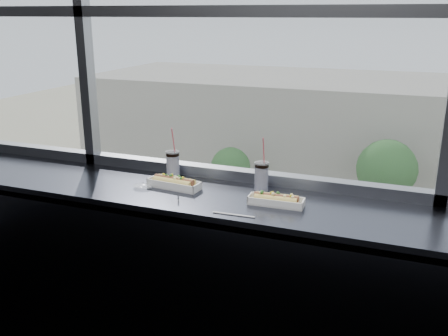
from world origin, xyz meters
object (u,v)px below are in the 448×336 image
(soda_cup_right, at_px, (262,175))
(car_near_a, at_px, (104,263))
(tree_center, at_px, (387,169))
(wrapper, at_px, (143,186))
(car_far_b, at_px, (389,237))
(tree_left, at_px, (231,167))
(hotdog_tray_left, at_px, (174,183))
(soda_cup_left, at_px, (173,163))
(car_near_c, at_px, (355,314))
(hotdog_tray_right, at_px, (276,200))
(car_far_a, at_px, (244,218))
(pedestrian_a, at_px, (310,203))
(loose_straw, at_px, (234,215))
(pedestrian_c, at_px, (446,228))
(pedestrian_b, at_px, (360,207))

(soda_cup_right, xyz_separation_m, car_near_a, (-12.76, 16.12, -11.00))
(tree_center, bearing_deg, car_near_a, -135.78)
(wrapper, height_order, car_far_b, wrapper)
(car_near_a, relative_size, tree_center, 1.18)
(wrapper, xyz_separation_m, tree_left, (-9.95, 28.32, -9.22))
(hotdog_tray_left, distance_m, soda_cup_left, 0.18)
(tree_left, bearing_deg, soda_cup_right, -69.43)
(hotdog_tray_left, distance_m, wrapper, 0.17)
(hotdog_tray_left, bearing_deg, soda_cup_left, 124.12)
(car_near_c, bearing_deg, soda_cup_left, 174.89)
(hotdog_tray_right, relative_size, car_far_a, 0.05)
(wrapper, bearing_deg, tree_center, 89.66)
(car_near_a, bearing_deg, pedestrian_a, -38.46)
(hotdog_tray_left, height_order, loose_straw, hotdog_tray_left)
(hotdog_tray_left, height_order, soda_cup_right, soda_cup_right)
(car_far_a, height_order, pedestrian_c, car_far_a)
(soda_cup_left, xyz_separation_m, wrapper, (-0.07, -0.22, -0.07))
(soda_cup_left, distance_m, tree_center, 29.30)
(soda_cup_right, distance_m, car_near_c, 19.54)
(car_near_c, xyz_separation_m, tree_center, (0.22, 12.00, 2.73))
(hotdog_tray_left, xyz_separation_m, loose_straw, (0.43, -0.24, -0.03))
(soda_cup_left, xyz_separation_m, pedestrian_c, (3.72, 27.05, -11.17))
(pedestrian_a, xyz_separation_m, pedestrian_b, (3.20, 0.12, 0.12))
(car_near_a, relative_size, tree_left, 1.58)
(car_near_a, bearing_deg, pedestrian_b, -47.69)
(hotdog_tray_right, height_order, car_far_b, hotdog_tray_right)
(pedestrian_a, bearing_deg, soda_cup_left, 99.05)
(car_far_a, height_order, pedestrian_a, car_far_a)
(wrapper, relative_size, pedestrian_c, 0.05)
(hotdog_tray_right, distance_m, pedestrian_a, 30.97)
(soda_cup_right, bearing_deg, soda_cup_left, 177.92)
(soda_cup_left, height_order, soda_cup_right, soda_cup_left)
(car_near_c, distance_m, tree_left, 15.66)
(soda_cup_left, distance_m, car_near_c, 19.52)
(hotdog_tray_left, distance_m, tree_left, 31.40)
(car_far_a, distance_m, tree_left, 5.00)
(car_far_b, bearing_deg, car_near_c, -179.96)
(soda_cup_right, relative_size, wrapper, 2.76)
(hotdog_tray_right, height_order, wrapper, hotdog_tray_right)
(soda_cup_right, distance_m, loose_straw, 0.39)
(loose_straw, relative_size, pedestrian_b, 0.09)
(soda_cup_right, distance_m, car_far_b, 26.49)
(wrapper, bearing_deg, tree_left, 109.37)
(hotdog_tray_right, xyz_separation_m, soda_cup_right, (-0.13, 0.18, 0.06))
(hotdog_tray_left, bearing_deg, car_far_a, 113.41)
(hotdog_tray_right, bearing_deg, soda_cup_left, 160.71)
(loose_straw, distance_m, tree_left, 31.75)
(pedestrian_b, height_order, tree_center, tree_center)
(car_far_a, relative_size, pedestrian_b, 2.74)
(car_near_c, bearing_deg, pedestrian_b, -0.06)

